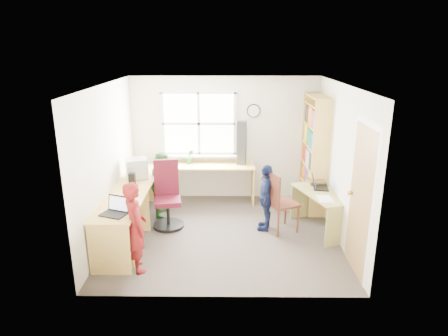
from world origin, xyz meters
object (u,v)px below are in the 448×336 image
crt_monitor (137,168)px  cd_tower (242,143)px  bookshelf (314,156)px  laptop_left (116,210)px  swivel_chair (167,198)px  right_desk (321,203)px  laptop_right (318,185)px  wooden_chair (279,200)px  person_navy (266,197)px  l_desk (139,215)px  potted_plant (190,157)px  person_red (135,227)px  person_green (163,184)px

crt_monitor → cd_tower: (1.83, 0.88, 0.25)m
bookshelf → cd_tower: (-1.32, 0.30, 0.17)m
crt_monitor → laptop_left: bearing=-108.4°
bookshelf → swivel_chair: (-2.60, -0.85, -0.52)m
right_desk → laptop_right: laptop_right is taller
crt_monitor → wooden_chair: bearing=-31.5°
bookshelf → wooden_chair: bearing=-125.4°
swivel_chair → crt_monitor: bearing=143.1°
person_navy → l_desk: bearing=-65.4°
potted_plant → laptop_left: bearing=-108.3°
bookshelf → laptop_left: size_ratio=5.08×
cd_tower → potted_plant: 1.04m
bookshelf → crt_monitor: 3.21m
right_desk → person_red: 3.03m
laptop_left → person_navy: 2.44m
wooden_chair → right_desk: bearing=-20.9°
laptop_left → cd_tower: 3.00m
wooden_chair → cd_tower: size_ratio=1.19×
person_green → crt_monitor: bearing=107.1°
laptop_right → potted_plant: (-2.24, 1.12, 0.17)m
person_red → person_navy: bearing=-84.4°
person_red → swivel_chair: bearing=-37.5°
swivel_chair → crt_monitor: swivel_chair is taller
laptop_left → person_red: bearing=-9.7°
cd_tower → person_red: cd_tower is taller
crt_monitor → laptop_right: 3.09m
cd_tower → person_navy: size_ratio=0.75×
wooden_chair → laptop_right: (0.68, 0.27, 0.17)m
right_desk → cd_tower: (-1.27, 1.33, 0.69)m
swivel_chair → person_navy: bearing=-14.8°
potted_plant → right_desk: bearing=-30.6°
person_navy → potted_plant: bearing=-122.6°
swivel_chair → laptop_right: bearing=-9.2°
person_red → l_desk: bearing=-18.9°
right_desk → person_navy: bearing=158.6°
crt_monitor → swivel_chair: bearing=-46.3°
cd_tower → person_green: (-1.42, -0.69, -0.59)m
wooden_chair → person_red: person_red is taller
cd_tower → person_green: cd_tower is taller
l_desk → right_desk: bearing=8.8°
cd_tower → right_desk: bearing=-37.0°
person_red → person_navy: person_red is taller
l_desk → person_red: bearing=-80.2°
person_navy → bookshelf: bearing=146.7°
right_desk → wooden_chair: bearing=165.2°
right_desk → cd_tower: 1.96m
bookshelf → laptop_right: size_ratio=5.90×
cd_tower → person_green: 1.68m
bookshelf → crt_monitor: size_ratio=4.80×
right_desk → laptop_left: bearing=-179.7°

